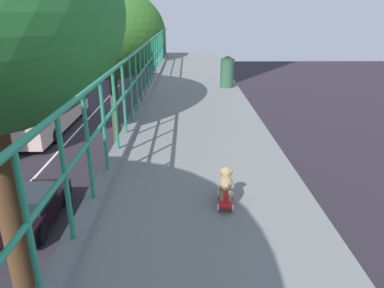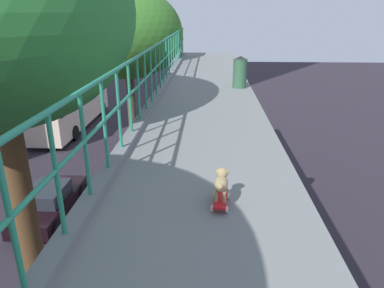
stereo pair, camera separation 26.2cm
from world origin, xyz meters
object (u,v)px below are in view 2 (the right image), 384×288
object	(u,v)px
car_black_fifth	(49,202)
city_bus	(71,102)
toy_skateboard	(221,199)
small_dog	(221,181)
litter_bin	(240,72)

from	to	relation	value
car_black_fifth	city_bus	bearing A→B (deg)	106.21
car_black_fifth	city_bus	distance (m)	12.36
city_bus	toy_skateboard	size ratio (longest dim) A/B	21.81
toy_skateboard	city_bus	bearing A→B (deg)	115.68
city_bus	small_dog	world-z (taller)	small_dog
car_black_fifth	toy_skateboard	world-z (taller)	toy_skateboard
car_black_fifth	toy_skateboard	bearing A→B (deg)	-53.70
small_dog	litter_bin	size ratio (longest dim) A/B	0.45
litter_bin	car_black_fifth	bearing A→B (deg)	160.60
toy_skateboard	small_dog	distance (m)	0.20
car_black_fifth	small_dog	distance (m)	12.25
city_bus	toy_skateboard	world-z (taller)	toy_skateboard
city_bus	litter_bin	distance (m)	18.39
toy_skateboard	litter_bin	distance (m)	6.36
toy_skateboard	litter_bin	size ratio (longest dim) A/B	0.54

